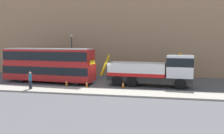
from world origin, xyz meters
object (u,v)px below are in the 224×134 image
object	(u,v)px
traffic_cone_midway	(87,84)
traffic_cone_near_truck	(123,85)
recovery_tow_truck	(153,70)
double_decker_bus	(49,64)
traffic_cone_near_bus	(67,83)
street_lamp	(72,52)
pedestrian_onlooker	(30,81)

from	to	relation	value
traffic_cone_midway	traffic_cone_near_truck	size ratio (longest dim) A/B	1.00
recovery_tow_truck	double_decker_bus	xyz separation A→B (m)	(-12.19, 0.04, 0.47)
traffic_cone_near_bus	traffic_cone_near_truck	bearing A→B (deg)	0.35
traffic_cone_near_bus	street_lamp	bearing A→B (deg)	105.90
pedestrian_onlooker	street_lamp	xyz separation A→B (m)	(0.63, 9.87, 2.49)
recovery_tow_truck	traffic_cone_near_bus	size ratio (longest dim) A/B	14.21
double_decker_bus	traffic_cone_midway	bearing A→B (deg)	-15.76
traffic_cone_near_truck	double_decker_bus	bearing A→B (deg)	169.85
double_decker_bus	traffic_cone_near_bus	bearing A→B (deg)	-25.14
pedestrian_onlooker	street_lamp	distance (m)	10.20
pedestrian_onlooker	traffic_cone_near_bus	world-z (taller)	pedestrian_onlooker
recovery_tow_truck	street_lamp	xyz separation A→B (m)	(-11.31, 5.36, 1.71)
recovery_tow_truck	traffic_cone_midway	bearing A→B (deg)	-159.09
pedestrian_onlooker	traffic_cone_midway	xyz separation A→B (m)	(5.03, 2.55, -0.64)
pedestrian_onlooker	traffic_cone_near_bus	size ratio (longest dim) A/B	2.38
street_lamp	traffic_cone_near_bus	bearing A→B (deg)	-74.10
traffic_cone_midway	traffic_cone_near_bus	bearing A→B (deg)	172.04
traffic_cone_near_bus	traffic_cone_near_truck	distance (m)	6.24
pedestrian_onlooker	traffic_cone_near_bus	bearing A→B (deg)	10.99
traffic_cone_near_bus	traffic_cone_midway	world-z (taller)	same
traffic_cone_midway	street_lamp	bearing A→B (deg)	120.95
traffic_cone_near_bus	recovery_tow_truck	bearing A→B (deg)	9.90
recovery_tow_truck	traffic_cone_near_truck	size ratio (longest dim) A/B	14.21
pedestrian_onlooker	traffic_cone_midway	bearing A→B (deg)	-9.81
double_decker_bus	street_lamp	distance (m)	5.53
pedestrian_onlooker	street_lamp	size ratio (longest dim) A/B	0.29
double_decker_bus	street_lamp	size ratio (longest dim) A/B	1.92
traffic_cone_near_truck	recovery_tow_truck	bearing A→B (deg)	27.27
pedestrian_onlooker	double_decker_bus	bearing A→B (deg)	56.36
street_lamp	double_decker_bus	bearing A→B (deg)	-99.35
recovery_tow_truck	pedestrian_onlooker	xyz separation A→B (m)	(-11.95, -4.51, -0.77)
double_decker_bus	street_lamp	bearing A→B (deg)	85.72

